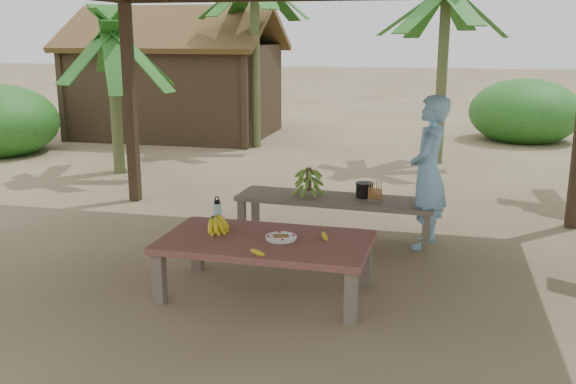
% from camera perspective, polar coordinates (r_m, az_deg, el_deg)
% --- Properties ---
extents(ground, '(80.00, 80.00, 0.00)m').
position_cam_1_polar(ground, '(6.10, 0.94, -7.53)').
color(ground, brown).
rests_on(ground, ground).
extents(work_table, '(1.82, 1.04, 0.50)m').
position_cam_1_polar(work_table, '(5.59, -1.99, -4.81)').
color(work_table, brown).
rests_on(work_table, ground).
extents(bench, '(2.23, 0.73, 0.45)m').
position_cam_1_polar(bench, '(7.19, 4.21, -0.92)').
color(bench, brown).
rests_on(bench, ground).
extents(ripe_banana_bunch, '(0.30, 0.27, 0.17)m').
position_cam_1_polar(ripe_banana_bunch, '(5.76, -6.65, -2.78)').
color(ripe_banana_bunch, yellow).
rests_on(ripe_banana_bunch, work_table).
extents(plate, '(0.27, 0.27, 0.04)m').
position_cam_1_polar(plate, '(5.54, -0.63, -4.08)').
color(plate, white).
rests_on(plate, work_table).
extents(loose_banana_front, '(0.15, 0.09, 0.04)m').
position_cam_1_polar(loose_banana_front, '(5.16, -2.73, -5.40)').
color(loose_banana_front, yellow).
rests_on(loose_banana_front, work_table).
extents(loose_banana_side, '(0.10, 0.17, 0.04)m').
position_cam_1_polar(loose_banana_side, '(5.57, 3.28, -3.94)').
color(loose_banana_side, yellow).
rests_on(loose_banana_side, work_table).
extents(water_flask, '(0.07, 0.07, 0.28)m').
position_cam_1_polar(water_flask, '(5.94, -6.30, -1.91)').
color(water_flask, '#3CBCBC').
rests_on(water_flask, work_table).
extents(green_banana_stalk, '(0.31, 0.31, 0.34)m').
position_cam_1_polar(green_banana_stalk, '(7.21, 1.86, 0.98)').
color(green_banana_stalk, '#598C2D').
rests_on(green_banana_stalk, bench).
extents(cooking_pot, '(0.19, 0.19, 0.16)m').
position_cam_1_polar(cooking_pot, '(7.20, 6.80, 0.15)').
color(cooking_pot, black).
rests_on(cooking_pot, bench).
extents(skewer_rack, '(0.18, 0.09, 0.24)m').
position_cam_1_polar(skewer_rack, '(7.02, 7.75, 0.10)').
color(skewer_rack, '#A57F47').
rests_on(skewer_rack, bench).
extents(woman, '(0.48, 0.64, 1.62)m').
position_cam_1_polar(woman, '(6.89, 12.36, 1.71)').
color(woman, '#78B6E4').
rests_on(woman, ground).
extents(hut, '(4.40, 3.43, 2.85)m').
position_cam_1_polar(hut, '(14.74, -9.69, 9.29)').
color(hut, black).
rests_on(hut, ground).
extents(banana_plant_n, '(1.80, 1.80, 3.20)m').
position_cam_1_polar(banana_plant_n, '(11.51, 13.86, 15.89)').
color(banana_plant_n, '#596638').
rests_on(banana_plant_n, ground).
extents(banana_plant_w, '(1.80, 1.80, 2.46)m').
position_cam_1_polar(banana_plant_w, '(10.71, -15.38, 12.11)').
color(banana_plant_w, '#596638').
rests_on(banana_plant_w, ground).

